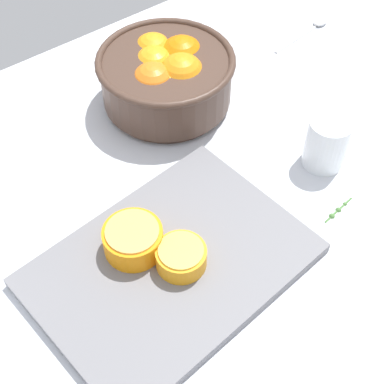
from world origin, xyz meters
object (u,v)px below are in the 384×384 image
at_px(orange_half_0, 181,257).
at_px(orange_half_1, 133,239).
at_px(second_glass, 326,145).
at_px(fruit_bowl, 166,77).
at_px(cutting_board, 171,265).
at_px(spoon, 310,29).

bearing_deg(orange_half_0, orange_half_1, 121.62).
distance_m(second_glass, orange_half_1, 0.33).
xyz_separation_m(fruit_bowl, cutting_board, (-0.19, -0.27, -0.05)).
relative_size(cutting_board, orange_half_0, 5.27).
relative_size(fruit_bowl, cutting_board, 0.64).
height_order(fruit_bowl, orange_half_1, fruit_bowl).
xyz_separation_m(second_glass, cutting_board, (-0.30, -0.01, -0.03)).
relative_size(fruit_bowl, spoon, 1.51).
bearing_deg(orange_half_0, cutting_board, 132.66).
xyz_separation_m(cutting_board, orange_half_0, (0.01, -0.01, 0.02)).
height_order(orange_half_0, orange_half_1, orange_half_1).
xyz_separation_m(fruit_bowl, spoon, (0.34, -0.00, -0.05)).
bearing_deg(orange_half_1, spoon, 21.97).
bearing_deg(fruit_bowl, second_glass, -66.72).
bearing_deg(cutting_board, fruit_bowl, 55.02).
bearing_deg(second_glass, spoon, 48.44).
bearing_deg(orange_half_0, fruit_bowl, 57.42).
bearing_deg(second_glass, orange_half_1, 174.34).
distance_m(second_glass, cutting_board, 0.31).
relative_size(cutting_board, spoon, 2.36).
bearing_deg(orange_half_0, second_glass, 4.96).
height_order(cutting_board, orange_half_1, orange_half_1).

